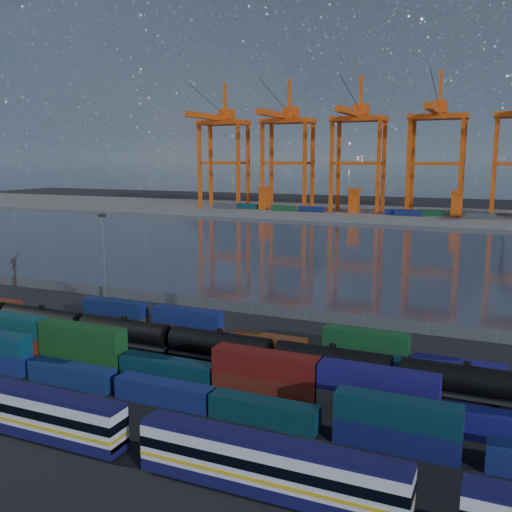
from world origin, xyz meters
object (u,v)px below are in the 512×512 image
at_px(passenger_train, 268,467).
at_px(gantry_cranes, 397,129).
at_px(bare_tree, 15,272).
at_px(tanker_string, 274,353).

distance_m(passenger_train, gantry_cranes, 229.77).
bearing_deg(bare_tree, gantry_cranes, 75.48).
bearing_deg(passenger_train, bare_tree, 148.41).
xyz_separation_m(passenger_train, tanker_string, (-9.93, 25.75, -0.14)).
distance_m(bare_tree, gantry_cranes, 186.56).
relative_size(bare_tree, gantry_cranes, 0.04).
xyz_separation_m(passenger_train, bare_tree, (-77.05, 47.39, 1.18)).
distance_m(tanker_string, bare_tree, 70.54).
distance_m(passenger_train, bare_tree, 90.47).
xyz_separation_m(tanker_string, gantry_cranes, (-21.22, 198.84, 37.36)).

